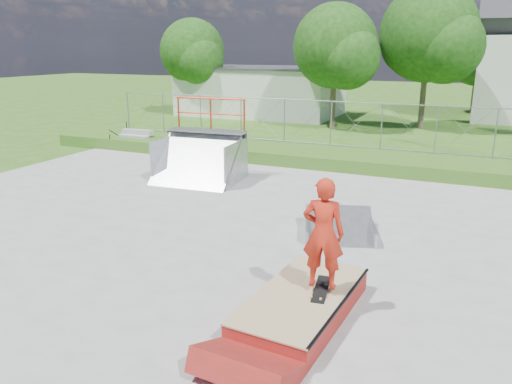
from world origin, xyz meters
TOP-DOWN VIEW (x-y plane):
  - ground at (0.00, 0.00)m, footprint 120.00×120.00m
  - concrete_pad at (0.00, 0.00)m, footprint 20.00×16.00m
  - grass_berm at (0.00, 9.50)m, footprint 24.00×3.00m
  - grind_box at (3.01, -1.88)m, footprint 1.60×2.97m
  - quarter_pipe at (-2.99, 5.04)m, footprint 2.84×2.45m
  - flat_bank_ramp at (2.62, 2.00)m, footprint 2.04×2.11m
  - skateboard at (3.27, -1.70)m, footprint 0.32×0.82m
  - skater at (3.27, -1.70)m, footprint 0.73×0.53m
  - concrete_stairs at (-8.50, 8.70)m, footprint 1.50×1.60m
  - chain_link_fence at (0.00, 10.50)m, footprint 20.00×0.06m
  - utility_building_flat at (-8.00, 22.00)m, footprint 10.00×6.00m
  - tree_left_near at (-1.75, 17.83)m, footprint 4.76×4.48m
  - tree_center at (2.78, 19.81)m, footprint 5.44×5.12m
  - tree_left_far at (-11.77, 19.85)m, footprint 4.42×4.16m
  - tree_back_mid at (5.21, 27.86)m, footprint 4.08×3.84m

SIDE VIEW (x-z plane):
  - ground at x=0.00m, z-range 0.00..0.00m
  - concrete_pad at x=0.00m, z-range 0.00..0.04m
  - grind_box at x=3.01m, z-range 0.00..0.43m
  - flat_bank_ramp at x=2.62m, z-range 0.00..0.49m
  - grass_berm at x=0.00m, z-range 0.00..0.50m
  - concrete_stairs at x=-8.50m, z-range 0.00..0.80m
  - skateboard at x=3.27m, z-range 0.41..0.54m
  - quarter_pipe at x=-2.99m, z-range 0.00..2.68m
  - skater at x=3.27m, z-range 0.47..2.32m
  - chain_link_fence at x=0.00m, z-range 0.50..2.30m
  - utility_building_flat at x=-8.00m, z-range 0.00..3.00m
  - tree_back_mid at x=5.21m, z-range 0.78..6.48m
  - tree_left_far at x=-11.77m, z-range 0.85..7.02m
  - tree_left_near at x=-1.75m, z-range 0.91..7.56m
  - tree_center at x=2.78m, z-range 1.05..8.65m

